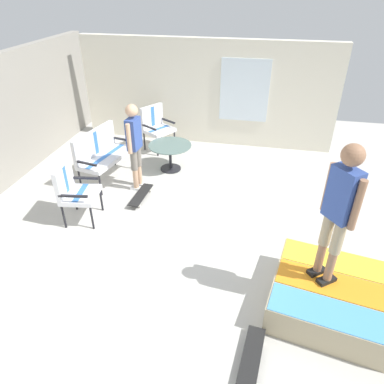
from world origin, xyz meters
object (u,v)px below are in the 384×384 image
object	(u,v)px
patio_bench	(101,151)
patio_chair_by_wall	(73,188)
patio_table	(170,152)
skateboard_spare	(251,358)
person_watching	(134,142)
skate_ramp	(332,297)
person_skater	(340,206)
patio_chair_near_house	(156,124)
skateboard_by_bench	(141,195)

from	to	relation	value
patio_bench	patio_chair_by_wall	distance (m)	1.44
patio_table	skateboard_spare	xyz separation A→B (m)	(-4.18, -1.99, -0.32)
patio_chair_by_wall	skateboard_spare	bearing A→B (deg)	-124.13
person_watching	patio_table	bearing A→B (deg)	-26.24
skate_ramp	person_skater	bearing A→B (deg)	58.51
skateboard_spare	person_watching	bearing A→B (deg)	36.29
patio_bench	person_skater	bearing A→B (deg)	-121.77
patio_chair_near_house	patio_chair_by_wall	world-z (taller)	same
person_watching	skateboard_spare	size ratio (longest dim) A/B	2.06
skate_ramp	person_watching	bearing A→B (deg)	54.93
patio_chair_by_wall	person_watching	bearing A→B (deg)	-29.06
patio_table	person_watching	bearing A→B (deg)	153.76
skate_ramp	patio_chair_by_wall	size ratio (longest dim) A/B	2.09
patio_chair_by_wall	person_skater	bearing A→B (deg)	-105.19
person_watching	patio_chair_by_wall	bearing A→B (deg)	150.94
person_watching	skateboard_by_bench	distance (m)	1.00
person_watching	person_skater	bearing A→B (deg)	-125.25
skateboard_spare	patio_bench	bearing A→B (deg)	42.57
patio_table	person_watching	world-z (taller)	person_watching
patio_chair_near_house	patio_table	world-z (taller)	patio_chair_near_house
person_skater	skateboard_spare	world-z (taller)	person_skater
skateboard_by_bench	patio_bench	bearing A→B (deg)	58.36
patio_chair_near_house	person_watching	bearing A→B (deg)	-174.47
person_skater	skate_ramp	bearing A→B (deg)	-121.49
skate_ramp	person_watching	world-z (taller)	person_watching
patio_chair_by_wall	patio_table	xyz separation A→B (m)	(2.08, -1.10, -0.21)
person_watching	person_skater	size ratio (longest dim) A/B	0.94
patio_table	person_skater	world-z (taller)	person_skater
skate_ramp	patio_chair_by_wall	distance (m)	4.20
skate_ramp	person_skater	distance (m)	1.28
patio_chair_by_wall	patio_bench	bearing A→B (deg)	5.96
patio_bench	patio_table	size ratio (longest dim) A/B	1.48
patio_bench	skateboard_spare	size ratio (longest dim) A/B	1.63
person_skater	skateboard_by_bench	xyz separation A→B (m)	(1.86, 3.00, -1.38)
patio_bench	person_skater	size ratio (longest dim) A/B	0.75
patio_bench	person_skater	xyz separation A→B (m)	(-2.48, -4.01, 0.85)
patio_bench	patio_table	world-z (taller)	patio_bench
patio_bench	skateboard_by_bench	world-z (taller)	patio_bench
patio_table	skateboard_by_bench	size ratio (longest dim) A/B	1.11
skateboard_by_bench	person_watching	bearing A→B (deg)	25.87
patio_chair_by_wall	skateboard_spare	xyz separation A→B (m)	(-2.10, -3.09, -0.53)
person_skater	person_watching	bearing A→B (deg)	54.75
skateboard_by_bench	skateboard_spare	world-z (taller)	same
patio_chair_near_house	skateboard_spare	world-z (taller)	patio_chair_near_house
patio_table	skateboard_spare	distance (m)	4.64
patio_chair_near_house	patio_chair_by_wall	xyz separation A→B (m)	(-3.09, 0.49, 0.00)
skate_ramp	skateboard_spare	world-z (taller)	skate_ramp
patio_chair_by_wall	patio_table	bearing A→B (deg)	-27.89
skateboard_by_bench	skateboard_spare	distance (m)	3.67
patio_bench	person_skater	distance (m)	4.79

